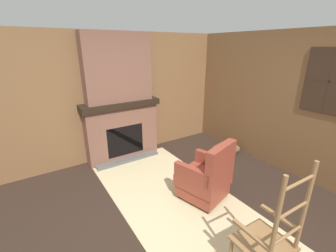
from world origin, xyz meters
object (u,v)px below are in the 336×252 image
at_px(armchair, 206,178).
at_px(rocking_chair, 267,246).
at_px(oil_lamp_vase, 91,100).
at_px(storage_case, 123,97).
at_px(firewood_stack, 225,149).

xyz_separation_m(armchair, rocking_chair, (1.25, -0.38, 0.09)).
bearing_deg(oil_lamp_vase, armchair, 27.28).
bearing_deg(storage_case, armchair, 11.98).
relative_size(rocking_chair, oil_lamp_vase, 5.43).
bearing_deg(rocking_chair, armchair, -14.69).
xyz_separation_m(rocking_chair, oil_lamp_vase, (-3.24, -0.64, 0.84)).
bearing_deg(firewood_stack, armchair, -56.67).
relative_size(armchair, oil_lamp_vase, 3.84).
bearing_deg(oil_lamp_vase, rocking_chair, 11.22).
height_order(armchair, oil_lamp_vase, oil_lamp_vase).
bearing_deg(storage_case, rocking_chair, 0.71).
bearing_deg(armchair, firewood_stack, -72.33).
distance_m(armchair, oil_lamp_vase, 2.42).
xyz_separation_m(rocking_chair, storage_case, (-3.24, -0.04, 0.81)).
bearing_deg(rocking_chair, oil_lamp_vase, 13.43).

